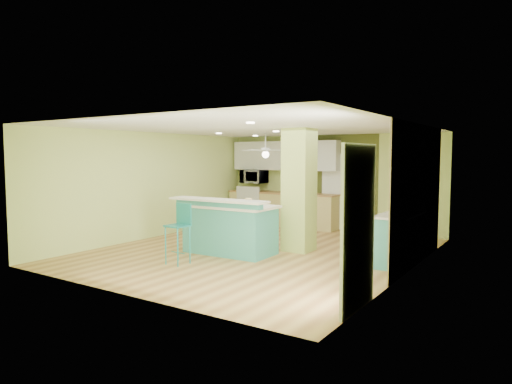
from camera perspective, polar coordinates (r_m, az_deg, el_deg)
floor at (r=9.41m, az=0.39°, el=-7.43°), size 6.00×7.00×0.01m
ceiling at (r=9.22m, az=0.39°, el=8.01°), size 6.00×7.00×0.01m
wall_back at (r=12.31m, az=9.28°, el=1.24°), size 6.00×0.01×2.50m
wall_front at (r=6.58m, az=-16.42°, el=-1.74°), size 6.00×0.01×2.50m
wall_left at (r=11.15m, az=-12.70°, el=0.85°), size 0.01×7.00×2.50m
wall_right at (r=8.01m, az=18.75°, el=-0.70°), size 0.01×7.00×2.50m
wood_panel at (r=8.60m, az=19.65°, el=-0.38°), size 0.02×3.40×2.50m
olive_accent at (r=12.22m, az=10.10°, el=1.20°), size 2.20×0.02×2.50m
interior_door at (r=12.21m, az=10.03°, el=0.03°), size 0.82×0.05×2.00m
french_door at (r=5.86m, az=12.70°, el=-4.38°), size 0.04×1.08×2.10m
column at (r=9.33m, az=5.41°, el=0.24°), size 0.55×0.55×2.50m
kitchen_run at (r=12.70m, az=3.30°, el=-2.14°), size 3.25×0.63×0.94m
stove at (r=13.19m, az=-0.30°, el=-1.93°), size 0.76×0.66×1.08m
upper_cabinets at (r=12.72m, az=3.60°, el=4.55°), size 3.20×0.34×0.80m
microwave at (r=13.13m, az=-0.28°, el=1.94°), size 0.70×0.48×0.39m
ceiling_fan at (r=11.48m, az=1.20°, el=5.20°), size 1.41×1.41×0.61m
pendant_lamp at (r=8.80m, az=17.85°, el=3.91°), size 0.14×0.14×0.69m
wall_decor at (r=8.78m, az=19.86°, el=1.68°), size 0.03×0.90×0.70m
peninsula at (r=9.14m, az=-3.33°, el=-4.46°), size 2.11×1.15×1.12m
bar_stool at (r=8.35m, az=-9.44°, el=-3.90°), size 0.38×0.38×1.09m
side_counter at (r=8.66m, az=17.48°, el=-5.56°), size 0.60×1.42×0.91m
fruit_bowl at (r=12.47m, az=4.35°, el=0.07°), size 0.41×0.41×0.08m
canister at (r=8.76m, az=-0.97°, el=-1.30°), size 0.14×0.14×0.16m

